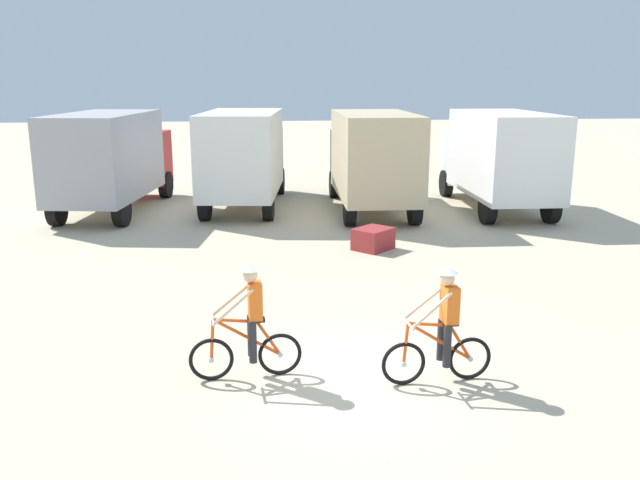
# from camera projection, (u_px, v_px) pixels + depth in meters

# --- Properties ---
(ground_plane) EXTENTS (120.00, 120.00, 0.00)m
(ground_plane) POSITION_uv_depth(u_px,v_px,m) (359.00, 380.00, 10.17)
(ground_plane) COLOR beige
(box_truck_grey_hauler) EXTENTS (3.30, 7.02, 3.35)m
(box_truck_grey_hauler) POSITION_uv_depth(u_px,v_px,m) (111.00, 157.00, 22.31)
(box_truck_grey_hauler) COLOR #9E9EA3
(box_truck_grey_hauler) RESTS_ON ground
(box_truck_white_box) EXTENTS (3.11, 6.97, 3.35)m
(box_truck_white_box) POSITION_uv_depth(u_px,v_px,m) (244.00, 154.00, 23.12)
(box_truck_white_box) COLOR white
(box_truck_white_box) RESTS_ON ground
(box_truck_tan_camper) EXTENTS (2.55, 6.81, 3.35)m
(box_truck_tan_camper) POSITION_uv_depth(u_px,v_px,m) (372.00, 156.00, 22.42)
(box_truck_tan_camper) COLOR #CCB78E
(box_truck_tan_camper) RESTS_ON ground
(box_truck_avon_van) EXTENTS (2.54, 6.81, 3.35)m
(box_truck_avon_van) POSITION_uv_depth(u_px,v_px,m) (498.00, 156.00, 22.68)
(box_truck_avon_van) COLOR white
(box_truck_avon_van) RESTS_ON ground
(cyclist_orange_shirt) EXTENTS (1.73, 0.52, 1.82)m
(cyclist_orange_shirt) POSITION_uv_depth(u_px,v_px,m) (249.00, 326.00, 10.06)
(cyclist_orange_shirt) COLOR black
(cyclist_orange_shirt) RESTS_ON ground
(cyclist_cowboy_hat) EXTENTS (1.73, 0.52, 1.82)m
(cyclist_cowboy_hat) POSITION_uv_depth(u_px,v_px,m) (442.00, 329.00, 9.91)
(cyclist_cowboy_hat) COLOR black
(cyclist_cowboy_hat) RESTS_ON ground
(supply_crate) EXTENTS (1.24, 1.23, 0.58)m
(supply_crate) POSITION_uv_depth(u_px,v_px,m) (373.00, 239.00, 17.74)
(supply_crate) COLOR #9E2D2D
(supply_crate) RESTS_ON ground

